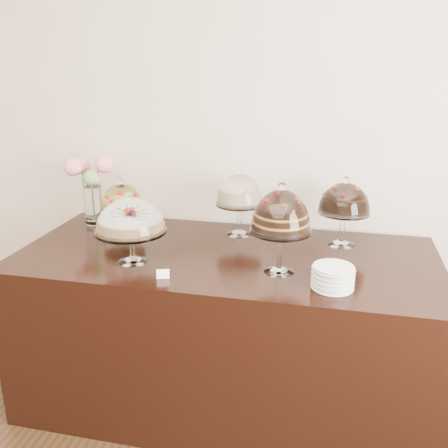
% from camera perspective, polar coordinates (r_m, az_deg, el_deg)
% --- Properties ---
extents(wall_back, '(5.00, 0.04, 3.00)m').
position_cam_1_polar(wall_back, '(3.05, -0.34, 11.26)').
color(wall_back, beige).
rests_on(wall_back, ground).
extents(display_counter, '(2.20, 1.00, 0.90)m').
position_cam_1_polar(display_counter, '(2.84, 0.23, -11.81)').
color(display_counter, black).
rests_on(display_counter, ground).
extents(cake_stand_sugar_sponge, '(0.35, 0.35, 0.36)m').
position_cam_1_polar(cake_stand_sugar_sponge, '(2.50, -10.67, 0.62)').
color(cake_stand_sugar_sponge, white).
rests_on(cake_stand_sugar_sponge, display_counter).
extents(cake_stand_choco_layer, '(0.29, 0.29, 0.45)m').
position_cam_1_polar(cake_stand_choco_layer, '(2.34, 6.53, 1.07)').
color(cake_stand_choco_layer, white).
rests_on(cake_stand_choco_layer, display_counter).
extents(cake_stand_cheesecake, '(0.27, 0.27, 0.40)m').
position_cam_1_polar(cake_stand_cheesecake, '(2.85, 1.79, 3.64)').
color(cake_stand_cheesecake, white).
rests_on(cake_stand_cheesecake, display_counter).
extents(cake_stand_dark_choco, '(0.28, 0.28, 0.39)m').
position_cam_1_polar(cake_stand_dark_choco, '(2.76, 13.62, 2.58)').
color(cake_stand_dark_choco, white).
rests_on(cake_stand_dark_choco, display_counter).
extents(cake_stand_fruit_tart, '(0.25, 0.25, 0.32)m').
position_cam_1_polar(cake_stand_fruit_tart, '(2.99, -11.61, 2.79)').
color(cake_stand_fruit_tart, white).
rests_on(cake_stand_fruit_tart, display_counter).
extents(flower_vase, '(0.29, 0.30, 0.43)m').
position_cam_1_polar(flower_vase, '(3.15, -14.99, 4.70)').
color(flower_vase, white).
rests_on(flower_vase, display_counter).
extents(plate_stack, '(0.19, 0.19, 0.10)m').
position_cam_1_polar(plate_stack, '(2.29, 12.34, -5.97)').
color(plate_stack, silver).
rests_on(plate_stack, display_counter).
extents(price_card_left, '(0.06, 0.03, 0.04)m').
position_cam_1_polar(price_card_left, '(2.36, -6.99, -5.70)').
color(price_card_left, white).
rests_on(price_card_left, display_counter).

